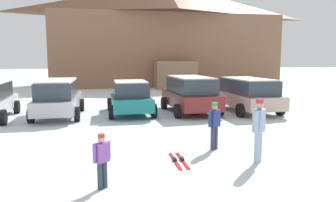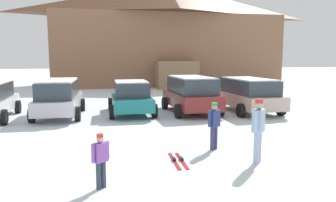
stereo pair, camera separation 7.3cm
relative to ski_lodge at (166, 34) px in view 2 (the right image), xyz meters
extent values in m
cube|color=brown|center=(0.00, 0.04, -1.68)|extent=(21.86, 8.54, 6.75)
pyramid|color=#52301E|center=(0.00, 0.04, 3.30)|extent=(22.49, 9.17, 3.20)
cube|color=#846749|center=(0.22, -4.61, -3.85)|extent=(3.68, 1.97, 2.40)
cylinder|color=black|center=(-9.95, -16.11, -4.73)|extent=(0.27, 0.66, 0.64)
cylinder|color=black|center=(-9.71, -19.01, -4.73)|extent=(0.27, 0.66, 0.64)
cube|color=#BDB5C1|center=(-7.81, -17.31, -4.43)|extent=(1.79, 4.55, 0.60)
cube|color=#2D3842|center=(-7.80, -17.40, -3.77)|extent=(1.57, 3.46, 0.73)
cube|color=white|center=(-7.80, -17.40, -3.37)|extent=(1.46, 3.29, 0.06)
cylinder|color=black|center=(-8.76, -15.92, -4.73)|extent=(0.23, 0.64, 0.64)
cylinder|color=black|center=(-6.90, -15.89, -4.73)|extent=(0.23, 0.64, 0.64)
cylinder|color=black|center=(-8.71, -18.72, -4.73)|extent=(0.23, 0.64, 0.64)
cylinder|color=black|center=(-6.85, -18.69, -4.73)|extent=(0.23, 0.64, 0.64)
cube|color=#1B787B|center=(-4.50, -17.15, -4.45)|extent=(1.90, 4.12, 0.57)
cube|color=#2D3842|center=(-4.49, -17.36, -3.83)|extent=(1.63, 2.16, 0.67)
cube|color=white|center=(-4.49, -17.36, -3.47)|extent=(1.52, 2.05, 0.06)
cylinder|color=black|center=(-5.49, -15.92, -4.73)|extent=(0.24, 0.65, 0.64)
cylinder|color=black|center=(-3.58, -15.86, -4.73)|extent=(0.24, 0.65, 0.64)
cylinder|color=black|center=(-5.42, -18.44, -4.73)|extent=(0.24, 0.65, 0.64)
cylinder|color=black|center=(-3.50, -18.38, -4.73)|extent=(0.24, 0.65, 0.64)
cube|color=maroon|center=(-1.55, -17.28, -4.39)|extent=(2.21, 4.41, 0.69)
cube|color=#2D3842|center=(-1.55, -17.36, -3.68)|extent=(1.90, 3.37, 0.72)
cube|color=white|center=(-1.55, -17.36, -3.29)|extent=(1.78, 3.19, 0.06)
cylinder|color=black|center=(-2.66, -16.03, -4.73)|extent=(0.27, 0.65, 0.64)
cylinder|color=black|center=(-0.64, -15.88, -4.73)|extent=(0.27, 0.65, 0.64)
cylinder|color=black|center=(-2.46, -18.68, -4.73)|extent=(0.27, 0.65, 0.64)
cylinder|color=black|center=(-0.44, -18.53, -4.73)|extent=(0.27, 0.65, 0.64)
cube|color=#C1A693|center=(1.32, -17.57, -4.42)|extent=(2.19, 4.48, 0.63)
cube|color=#2D3842|center=(1.32, -17.65, -3.76)|extent=(1.89, 3.42, 0.69)
cube|color=white|center=(1.32, -17.65, -3.39)|extent=(1.77, 3.25, 0.06)
cylinder|color=black|center=(0.21, -16.28, -4.73)|extent=(0.26, 0.65, 0.64)
cylinder|color=black|center=(2.24, -16.15, -4.73)|extent=(0.26, 0.65, 0.64)
cylinder|color=black|center=(0.39, -18.98, -4.73)|extent=(0.26, 0.65, 0.64)
cylinder|color=black|center=(2.42, -18.85, -4.73)|extent=(0.26, 0.65, 0.64)
cylinder|color=#3B3658|center=(-2.35, -23.77, -4.71)|extent=(0.13, 0.13, 0.69)
cylinder|color=#3B3658|center=(-2.47, -23.86, -4.71)|extent=(0.13, 0.13, 0.69)
cube|color=navy|center=(-2.41, -23.82, -4.12)|extent=(0.39, 0.36, 0.49)
cylinder|color=navy|center=(-2.23, -23.69, -4.10)|extent=(0.09, 0.09, 0.46)
cylinder|color=navy|center=(-2.58, -23.95, -4.10)|extent=(0.09, 0.09, 0.46)
sphere|color=tan|center=(-2.41, -23.82, -3.78)|extent=(0.18, 0.18, 0.18)
cylinder|color=green|center=(-2.41, -23.82, -3.69)|extent=(0.17, 0.17, 0.08)
cylinder|color=#2E3949|center=(-5.56, -26.20, -4.77)|extent=(0.10, 0.10, 0.57)
cylinder|color=#2E3949|center=(-5.66, -26.28, -4.77)|extent=(0.10, 0.10, 0.57)
cube|color=purple|center=(-5.61, -26.24, -4.28)|extent=(0.32, 0.30, 0.40)
cylinder|color=purple|center=(-5.47, -26.13, -4.27)|extent=(0.08, 0.08, 0.38)
cylinder|color=purple|center=(-5.75, -26.35, -4.27)|extent=(0.08, 0.08, 0.38)
sphere|color=tan|center=(-5.61, -26.24, -4.00)|extent=(0.15, 0.15, 0.15)
cylinder|color=#B8332B|center=(-5.61, -26.24, -3.92)|extent=(0.14, 0.14, 0.07)
cylinder|color=#9BA9C5|center=(-1.72, -25.25, -4.64)|extent=(0.15, 0.15, 0.82)
cylinder|color=#9BA9C5|center=(-1.60, -25.11, -4.64)|extent=(0.15, 0.15, 0.82)
cube|color=#98B4D8|center=(-1.66, -25.18, -3.94)|extent=(0.44, 0.46, 0.58)
cylinder|color=#98B4D8|center=(-1.83, -25.37, -3.93)|extent=(0.11, 0.11, 0.55)
cylinder|color=#98B4D8|center=(-1.49, -24.99, -3.93)|extent=(0.11, 0.11, 0.55)
sphere|color=tan|center=(-1.66, -25.18, -3.55)|extent=(0.21, 0.21, 0.21)
cylinder|color=#BE3139|center=(-1.66, -25.18, -3.43)|extent=(0.20, 0.20, 0.10)
cube|color=red|center=(-3.57, -24.75, -5.04)|extent=(0.10, 1.41, 0.02)
cube|color=black|center=(-3.57, -24.70, -5.00)|extent=(0.08, 0.20, 0.06)
cube|color=red|center=(-3.77, -24.76, -5.04)|extent=(0.10, 1.41, 0.02)
cube|color=black|center=(-3.77, -24.71, -5.00)|extent=(0.08, 0.20, 0.06)
camera|label=1|loc=(-5.38, -32.92, -2.33)|focal=35.00mm
camera|label=2|loc=(-5.31, -32.93, -2.33)|focal=35.00mm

